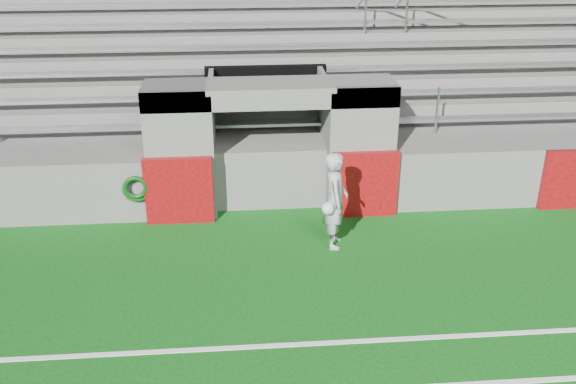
{
  "coord_description": "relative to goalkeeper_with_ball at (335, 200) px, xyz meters",
  "views": [
    {
      "loc": [
        -0.63,
        -8.32,
        5.82
      ],
      "look_at": [
        0.2,
        1.8,
        1.1
      ],
      "focal_mm": 40.0,
      "sensor_mm": 36.0,
      "label": 1
    }
  ],
  "objects": [
    {
      "name": "ground",
      "position": [
        -1.04,
        -1.82,
        -0.9
      ],
      "size": [
        90.0,
        90.0,
        0.0
      ],
      "primitive_type": "plane",
      "color": "#0B4710",
      "rests_on": "ground"
    },
    {
      "name": "stadium_structure",
      "position": [
        -1.04,
        6.15,
        0.6
      ],
      "size": [
        26.0,
        8.48,
        5.42
      ],
      "color": "#5D5A58",
      "rests_on": "ground"
    },
    {
      "name": "goalkeeper_with_ball",
      "position": [
        0.0,
        0.0,
        0.0
      ],
      "size": [
        0.53,
        0.71,
        1.79
      ],
      "color": "#A2A7AB",
      "rests_on": "ground"
    },
    {
      "name": "hose_coil",
      "position": [
        -3.65,
        1.11,
        -0.14
      ],
      "size": [
        0.53,
        0.14,
        0.56
      ],
      "color": "#0D4313",
      "rests_on": "ground"
    }
  ]
}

